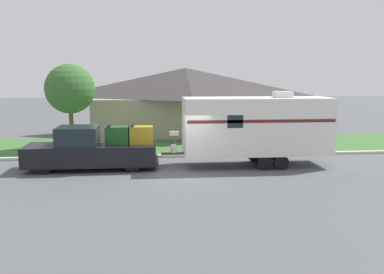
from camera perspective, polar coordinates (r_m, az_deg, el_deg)
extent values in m
plane|color=#515456|center=(18.50, -1.25, -4.94)|extent=(120.00, 120.00, 0.00)
cube|color=beige|center=(22.15, -1.99, -2.52)|extent=(80.00, 0.30, 0.14)
cube|color=#3D6B33|center=(25.74, -2.51, -1.10)|extent=(80.00, 7.00, 0.03)
cube|color=gray|center=(31.30, -0.84, 3.01)|extent=(12.80, 7.25, 2.62)
pyramid|color=#3D3838|center=(31.16, -0.85, 7.30)|extent=(13.82, 7.84, 2.07)
cube|color=#4C3828|center=(27.76, -0.22, 1.77)|extent=(1.00, 0.06, 2.10)
cylinder|color=black|center=(19.47, -19.33, -3.52)|extent=(0.81, 0.28, 0.81)
cylinder|color=black|center=(21.02, -18.29, -2.61)|extent=(0.81, 0.28, 0.81)
cylinder|color=black|center=(18.92, -7.99, -3.46)|extent=(0.81, 0.28, 0.81)
cylinder|color=black|center=(20.51, -7.81, -2.52)|extent=(0.81, 0.28, 0.81)
cube|color=black|center=(20.02, -16.61, -2.29)|extent=(3.44, 1.98, 0.90)
cube|color=#19232D|center=(19.77, -14.96, 0.17)|extent=(1.79, 1.82, 0.82)
cube|color=black|center=(19.67, -8.30, -2.21)|extent=(2.35, 1.98, 0.90)
cube|color=#333333|center=(19.71, -4.69, -3.11)|extent=(0.12, 1.79, 0.20)
cube|color=#194C1E|center=(19.57, -9.87, 0.22)|extent=(1.08, 0.83, 0.80)
cube|color=black|center=(19.53, -10.92, 1.60)|extent=(0.10, 0.92, 0.08)
cube|color=olive|center=(19.51, -6.84, 0.27)|extent=(1.08, 0.83, 0.80)
cube|color=black|center=(19.46, -7.88, 1.65)|extent=(0.10, 0.92, 0.08)
cylinder|color=black|center=(19.44, 9.64, -3.37)|extent=(0.68, 0.22, 0.68)
cylinder|color=black|center=(21.27, 8.29, -2.32)|extent=(0.68, 0.22, 0.68)
cylinder|color=black|center=(19.65, 11.76, -3.30)|extent=(0.68, 0.22, 0.68)
cylinder|color=black|center=(21.46, 10.23, -2.27)|extent=(0.68, 0.22, 0.68)
cube|color=silver|center=(20.07, 8.57, 1.51)|extent=(6.77, 2.20, 2.60)
cube|color=#5B1E1E|center=(18.97, 9.41, 2.08)|extent=(6.64, 0.01, 0.14)
cube|color=#383838|center=(19.68, -2.62, -2.22)|extent=(1.05, 0.12, 0.10)
cylinder|color=silver|center=(19.64, -2.47, -1.56)|extent=(0.28, 0.28, 0.36)
cube|color=silver|center=(20.28, 12.02, 5.58)|extent=(0.80, 0.68, 0.28)
cube|color=#19232D|center=(18.69, 5.80, 2.06)|extent=(0.70, 0.01, 0.56)
cylinder|color=brown|center=(22.71, -2.39, -1.09)|extent=(0.09, 0.09, 1.04)
cube|color=silver|center=(22.61, -2.40, 0.49)|extent=(0.48, 0.20, 0.22)
cylinder|color=brown|center=(25.42, -15.76, 1.15)|extent=(0.24, 0.24, 2.38)
sphere|color=#38662D|center=(25.25, -15.96, 6.20)|extent=(2.80, 2.80, 2.80)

